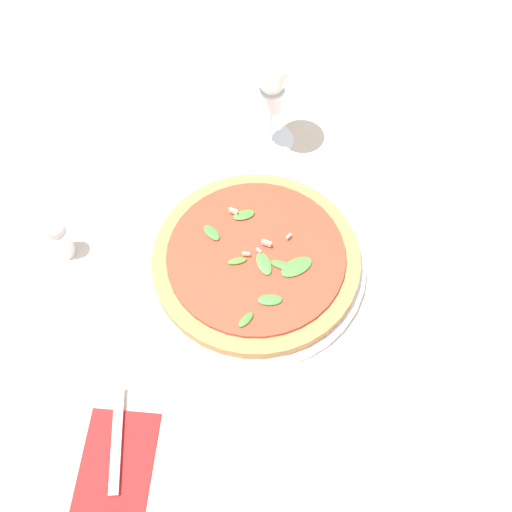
{
  "coord_description": "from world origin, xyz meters",
  "views": [
    {
      "loc": [
        0.42,
        0.04,
        0.75
      ],
      "look_at": [
        -0.02,
        -0.01,
        0.03
      ],
      "focal_mm": 42.0,
      "sensor_mm": 36.0,
      "label": 1
    }
  ],
  "objects_px": {
    "shaker_pepper": "(59,240)",
    "fork": "(115,472)",
    "pizza_arugula_main": "(256,261)",
    "wine_glass": "(272,88)",
    "side_plate_white": "(377,487)"
  },
  "relations": [
    {
      "from": "shaker_pepper",
      "to": "wine_glass",
      "type": "bearing_deg",
      "value": 132.12
    },
    {
      "from": "fork",
      "to": "side_plate_white",
      "type": "bearing_deg",
      "value": 83.41
    },
    {
      "from": "wine_glass",
      "to": "fork",
      "type": "distance_m",
      "value": 0.58
    },
    {
      "from": "wine_glass",
      "to": "side_plate_white",
      "type": "relative_size",
      "value": 0.86
    },
    {
      "from": "wine_glass",
      "to": "fork",
      "type": "height_order",
      "value": "wine_glass"
    },
    {
      "from": "fork",
      "to": "shaker_pepper",
      "type": "height_order",
      "value": "shaker_pepper"
    },
    {
      "from": "shaker_pepper",
      "to": "side_plate_white",
      "type": "bearing_deg",
      "value": 58.6
    },
    {
      "from": "side_plate_white",
      "to": "shaker_pepper",
      "type": "relative_size",
      "value": 2.99
    },
    {
      "from": "wine_glass",
      "to": "pizza_arugula_main",
      "type": "bearing_deg",
      "value": 0.99
    },
    {
      "from": "fork",
      "to": "pizza_arugula_main",
      "type": "bearing_deg",
      "value": 146.23
    },
    {
      "from": "pizza_arugula_main",
      "to": "side_plate_white",
      "type": "relative_size",
      "value": 1.59
    },
    {
      "from": "pizza_arugula_main",
      "to": "side_plate_white",
      "type": "bearing_deg",
      "value": 31.59
    },
    {
      "from": "pizza_arugula_main",
      "to": "shaker_pepper",
      "type": "relative_size",
      "value": 4.74
    },
    {
      "from": "shaker_pepper",
      "to": "fork",
      "type": "bearing_deg",
      "value": 26.33
    },
    {
      "from": "pizza_arugula_main",
      "to": "side_plate_white",
      "type": "height_order",
      "value": "pizza_arugula_main"
    }
  ]
}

